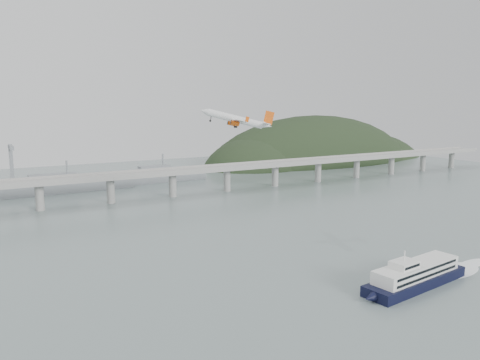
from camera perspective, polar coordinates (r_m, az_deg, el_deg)
ground at (r=205.24m, az=7.82°, el=-12.16°), size 900.00×900.00×0.00m
bridge at (r=373.87m, az=-11.26°, el=0.33°), size 800.00×22.00×23.90m
headland at (r=635.47m, az=9.98°, el=0.64°), size 365.00×155.00×156.00m
ferry at (r=210.40m, az=20.63°, el=-10.82°), size 89.32×22.49×16.85m
airliner at (r=248.78m, az=-0.35°, el=7.38°), size 38.41×35.83×12.55m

